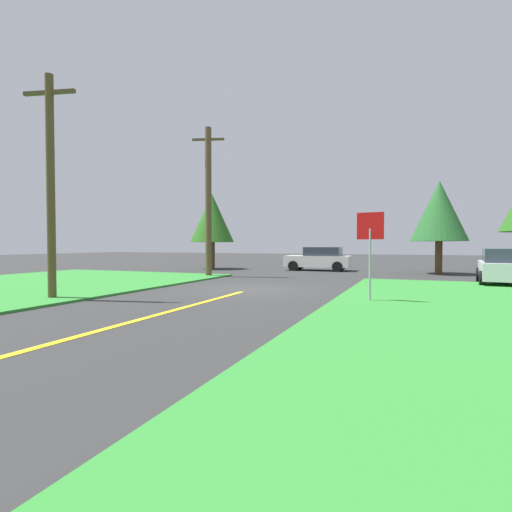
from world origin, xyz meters
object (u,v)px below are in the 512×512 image
object	(u,v)px
utility_pole_near	(51,183)
stop_sign	(370,238)
oak_tree_left	(212,218)
car_approaching_junction	(319,259)
oak_tree_right	(439,211)
utility_pole_mid	(208,201)
car_on_crossroad	(502,267)

from	to	relation	value
utility_pole_near	stop_sign	bearing A→B (deg)	17.96
oak_tree_left	car_approaching_junction	bearing A→B (deg)	8.43
car_approaching_junction	oak_tree_right	xyz separation A→B (m)	(7.51, -0.46, 3.01)
car_approaching_junction	oak_tree_left	xyz separation A→B (m)	(-7.73, -1.15, 2.92)
stop_sign	utility_pole_mid	bearing A→B (deg)	-25.82
car_approaching_junction	oak_tree_left	bearing A→B (deg)	6.79
car_approaching_junction	utility_pole_near	size ratio (longest dim) A/B	0.61
stop_sign	utility_pole_mid	world-z (taller)	utility_pole_mid
utility_pole_near	oak_tree_left	bearing A→B (deg)	100.07
oak_tree_left	oak_tree_right	xyz separation A→B (m)	(15.24, 0.68, 0.09)
oak_tree_right	car_on_crossroad	bearing A→B (deg)	-69.45
car_on_crossroad	oak_tree_left	distance (m)	18.59
car_on_crossroad	utility_pole_mid	bearing A→B (deg)	98.24
car_approaching_junction	oak_tree_left	world-z (taller)	oak_tree_left
stop_sign	oak_tree_right	distance (m)	14.38
utility_pole_mid	car_on_crossroad	bearing A→B (deg)	3.58
stop_sign	utility_pole_near	bearing A→B (deg)	28.60
utility_pole_near	oak_tree_right	world-z (taller)	utility_pole_near
stop_sign	car_approaching_junction	xyz separation A→B (m)	(-4.91, 14.49, -1.19)
oak_tree_left	oak_tree_right	size ratio (longest dim) A/B	0.97
stop_sign	oak_tree_left	size ratio (longest dim) A/B	0.51
utility_pole_near	oak_tree_right	size ratio (longest dim) A/B	1.28
oak_tree_left	utility_pole_near	bearing A→B (deg)	-79.93
car_on_crossroad	car_approaching_junction	size ratio (longest dim) A/B	0.93
car_on_crossroad	car_approaching_junction	xyz separation A→B (m)	(-9.81, 6.59, 0.01)
car_approaching_junction	utility_pole_mid	size ratio (longest dim) A/B	0.54
utility_pole_near	oak_tree_left	size ratio (longest dim) A/B	1.32
oak_tree_left	oak_tree_right	bearing A→B (deg)	2.57
stop_sign	utility_pole_mid	size ratio (longest dim) A/B	0.34
utility_pole_near	utility_pole_mid	size ratio (longest dim) A/B	0.88
car_on_crossroad	oak_tree_left	bearing A→B (deg)	77.41
utility_pole_mid	oak_tree_right	distance (m)	13.97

